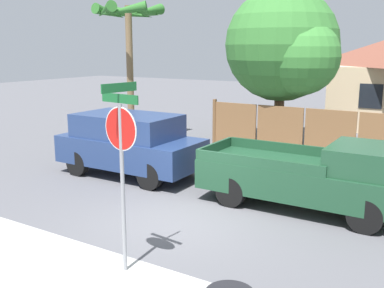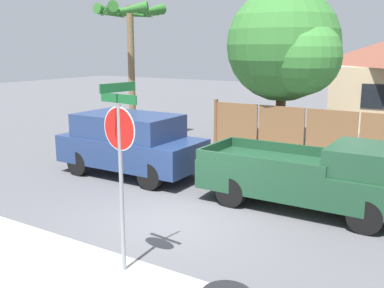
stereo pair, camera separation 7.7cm
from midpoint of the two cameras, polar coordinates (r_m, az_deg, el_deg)
name	(u,v)px [view 1 (the left image)]	position (r m, az deg, el deg)	size (l,w,h in m)	color
ground_plane	(176,221)	(10.42, -2.22, -9.69)	(80.00, 80.00, 0.00)	#56565B
oak_tree	(286,47)	(18.25, 11.69, 11.92)	(4.67, 4.45, 6.21)	brown
palm_tree	(129,23)	(19.13, -8.18, 14.93)	(2.78, 2.99, 5.64)	brown
red_suv	(130,143)	(13.90, -8.07, 0.18)	(4.47, 2.08, 1.90)	navy
orange_pickup	(315,176)	(11.24, 15.16, -3.93)	(5.14, 2.05, 1.71)	#1E472D
stop_sign	(121,147)	(7.61, -9.25, -0.38)	(0.84, 0.75, 3.31)	gray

